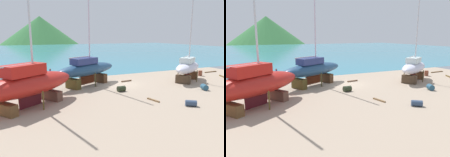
{
  "view_description": "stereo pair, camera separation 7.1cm",
  "coord_description": "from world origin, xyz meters",
  "views": [
    {
      "loc": [
        -12.36,
        -23.91,
        6.15
      ],
      "look_at": [
        -2.09,
        -1.6,
        1.22
      ],
      "focal_mm": 35.31,
      "sensor_mm": 36.0,
      "label": 1
    },
    {
      "loc": [
        -12.3,
        -23.94,
        6.15
      ],
      "look_at": [
        -2.09,
        -1.6,
        1.22
      ],
      "focal_mm": 35.31,
      "sensor_mm": 36.0,
      "label": 2
    }
  ],
  "objects": [
    {
      "name": "sea_water",
      "position": [
        0.0,
        60.83,
        0.0
      ],
      "size": [
        175.81,
        109.14,
        0.01
      ],
      "primitive_type": "cube",
      "color": "teal",
      "rests_on": "ground"
    },
    {
      "name": "timber_plank_near",
      "position": [
        1.33,
        1.26,
        0.08
      ],
      "size": [
        1.59,
        0.38,
        0.16
      ],
      "primitive_type": "cube",
      "rotation": [
        0.0,
        0.0,
        0.13
      ],
      "color": "brown",
      "rests_on": "ground"
    },
    {
      "name": "timber_short_skew",
      "position": [
        15.48,
        -2.29,
        0.09
      ],
      "size": [
        1.33,
        2.59,
        0.18
      ],
      "primitive_type": "cube",
      "rotation": [
        0.0,
        0.0,
        1.12
      ],
      "color": "brown",
      "rests_on": "ground"
    },
    {
      "name": "timber_long_aft",
      "position": [
        -0.45,
        -7.38,
        0.06
      ],
      "size": [
        0.47,
        1.5,
        0.13
      ],
      "primitive_type": "cube",
      "rotation": [
        0.0,
        0.0,
        1.76
      ],
      "color": "brown",
      "rests_on": "ground"
    },
    {
      "name": "sailboat_small_center",
      "position": [
        8.87,
        -1.84,
        1.87
      ],
      "size": [
        7.39,
        5.74,
        13.29
      ],
      "rotation": [
        0.0,
        0.0,
        0.55
      ],
      "color": "#52341F",
      "rests_on": "ground"
    },
    {
      "name": "barrel_blue_faded",
      "position": [
        1.59,
        -10.09,
        0.27
      ],
      "size": [
        1.06,
        0.98,
        0.53
      ],
      "primitive_type": "cylinder",
      "rotation": [
        1.57,
        0.0,
        0.93
      ],
      "color": "#314460",
      "rests_on": "ground"
    },
    {
      "name": "sailboat_large_starboard",
      "position": [
        -4.07,
        1.4,
        2.03
      ],
      "size": [
        9.3,
        6.23,
        15.1
      ],
      "rotation": [
        0.0,
        0.0,
        0.46
      ],
      "color": "#462E1C",
      "rests_on": "ground"
    },
    {
      "name": "timber_long_fore",
      "position": [
        17.54,
        1.92,
        0.07
      ],
      "size": [
        2.69,
        0.31,
        0.13
      ],
      "primitive_type": "cube",
      "rotation": [
        0.0,
        0.0,
        0.05
      ],
      "color": "brown",
      "rests_on": "ground"
    },
    {
      "name": "worker",
      "position": [
        -7.83,
        5.38,
        0.92
      ],
      "size": [
        0.27,
        0.46,
        1.77
      ],
      "rotation": [
        0.0,
        0.0,
        3.07
      ],
      "color": "orange",
      "rests_on": "ground"
    },
    {
      "name": "headland_hill",
      "position": [
        7.81,
        141.12,
        0.0
      ],
      "size": [
        102.53,
        102.53,
        37.44
      ],
      "primitive_type": "cone",
      "color": "#316D38",
      "rests_on": "ground"
    },
    {
      "name": "barrel_by_slipway",
      "position": [
        7.22,
        -6.34,
        0.32
      ],
      "size": [
        0.92,
        1.04,
        0.63
      ],
      "primitive_type": "cylinder",
      "rotation": [
        1.57,
        0.0,
        5.88
      ],
      "color": "#29516A",
      "rests_on": "ground"
    },
    {
      "name": "barrel_tipped_left",
      "position": [
        -1.62,
        -3.02,
        0.3
      ],
      "size": [
        0.88,
        0.63,
        0.61
      ],
      "primitive_type": "cylinder",
      "rotation": [
        1.57,
        0.0,
        1.6
      ],
      "color": "#29321F",
      "rests_on": "ground"
    },
    {
      "name": "ground_plane",
      "position": [
        0.0,
        -4.23,
        0.0
      ],
      "size": [
        43.95,
        43.95,
        0.0
      ],
      "primitive_type": "plane",
      "color": "tan"
    },
    {
      "name": "barrel_tipped_right",
      "position": [
        13.48,
        0.27,
        0.4
      ],
      "size": [
        0.79,
        0.79,
        0.79
      ],
      "primitive_type": "cylinder",
      "rotation": [
        0.0,
        0.0,
        2.12
      ],
      "color": "brown",
      "rests_on": "ground"
    },
    {
      "name": "sailboat_mid_port",
      "position": [
        -11.16,
        -4.4,
        2.05
      ],
      "size": [
        9.5,
        7.75,
        14.45
      ],
      "rotation": [
        0.0,
        0.0,
        0.6
      ],
      "color": "brown",
      "rests_on": "ground"
    }
  ]
}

